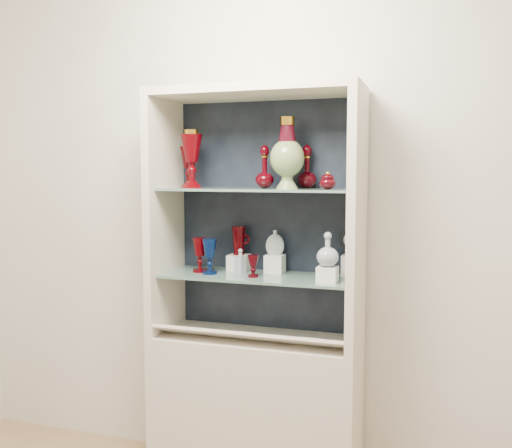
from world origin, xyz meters
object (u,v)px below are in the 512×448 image
(pedestal_lamp_right, at_px, (192,159))
(ruby_goblet_small, at_px, (253,266))
(cobalt_goblet, at_px, (210,256))
(enamel_urn, at_px, (287,153))
(lidded_bowl, at_px, (328,180))
(pedestal_lamp_left, at_px, (188,165))
(ruby_decanter_b, at_px, (307,165))
(ruby_pitcher, at_px, (239,240))
(ruby_decanter_a, at_px, (265,164))
(clear_square_bottle, at_px, (240,261))
(ruby_goblet_tall, at_px, (200,255))
(flat_flask, at_px, (275,242))
(clear_round_decanter, at_px, (328,250))
(cameo_medallion, at_px, (351,241))

(pedestal_lamp_right, height_order, ruby_goblet_small, pedestal_lamp_right)
(cobalt_goblet, bearing_deg, enamel_urn, 4.91)
(lidded_bowl, bearing_deg, pedestal_lamp_left, 169.77)
(ruby_decanter_b, bearing_deg, pedestal_lamp_left, -176.30)
(ruby_pitcher, bearing_deg, enamel_urn, -15.94)
(pedestal_lamp_right, distance_m, ruby_goblet_small, 0.61)
(ruby_goblet_small, bearing_deg, ruby_decanter_a, 72.12)
(lidded_bowl, bearing_deg, clear_square_bottle, 169.18)
(pedestal_lamp_right, height_order, ruby_goblet_tall, pedestal_lamp_right)
(ruby_pitcher, relative_size, flat_flask, 1.15)
(cobalt_goblet, xyz_separation_m, clear_round_decanter, (0.59, -0.02, 0.06))
(enamel_urn, distance_m, ruby_decanter_a, 0.14)
(pedestal_lamp_left, xyz_separation_m, ruby_goblet_tall, (0.09, -0.07, -0.45))
(clear_round_decanter, bearing_deg, enamel_urn, 164.43)
(ruby_decanter_a, height_order, clear_square_bottle, ruby_decanter_a)
(pedestal_lamp_right, bearing_deg, ruby_decanter_a, 8.55)
(pedestal_lamp_left, distance_m, clear_square_bottle, 0.56)
(cobalt_goblet, bearing_deg, ruby_decanter_a, 16.43)
(lidded_bowl, bearing_deg, enamel_urn, 163.63)
(lidded_bowl, bearing_deg, cameo_medallion, 67.39)
(enamel_urn, distance_m, ruby_decanter_b, 0.14)
(pedestal_lamp_right, height_order, cobalt_goblet, pedestal_lamp_right)
(cobalt_goblet, height_order, ruby_goblet_tall, same)
(pedestal_lamp_right, distance_m, enamel_urn, 0.48)
(lidded_bowl, height_order, cobalt_goblet, lidded_bowl)
(pedestal_lamp_left, height_order, lidded_bowl, pedestal_lamp_left)
(enamel_urn, relative_size, clear_square_bottle, 2.69)
(ruby_decanter_b, height_order, ruby_pitcher, ruby_decanter_b)
(ruby_pitcher, bearing_deg, ruby_goblet_tall, -144.19)
(ruby_decanter_a, xyz_separation_m, lidded_bowl, (0.33, -0.10, -0.07))
(clear_square_bottle, xyz_separation_m, clear_round_decanter, (0.45, -0.08, 0.08))
(lidded_bowl, relative_size, ruby_pitcher, 0.56)
(cobalt_goblet, xyz_separation_m, flat_flask, (0.30, 0.12, 0.07))
(pedestal_lamp_left, relative_size, cameo_medallion, 1.67)
(ruby_goblet_small, height_order, flat_flask, flat_flask)
(ruby_pitcher, height_order, flat_flask, ruby_pitcher)
(ruby_goblet_tall, height_order, ruby_goblet_small, ruby_goblet_tall)
(ruby_decanter_b, bearing_deg, clear_square_bottle, -164.17)
(ruby_decanter_a, bearing_deg, cameo_medallion, 12.24)
(ruby_pitcher, bearing_deg, lidded_bowl, -14.17)
(pedestal_lamp_right, relative_size, enamel_urn, 0.85)
(enamel_urn, bearing_deg, pedestal_lamp_right, -178.73)
(enamel_urn, height_order, lidded_bowl, enamel_urn)
(clear_square_bottle, distance_m, clear_round_decanter, 0.46)
(ruby_decanter_a, distance_m, ruby_pitcher, 0.42)
(lidded_bowl, distance_m, ruby_goblet_small, 0.54)
(ruby_goblet_small, bearing_deg, pedestal_lamp_left, 162.68)
(lidded_bowl, distance_m, ruby_pitcher, 0.60)
(pedestal_lamp_right, bearing_deg, ruby_goblet_small, -6.18)
(ruby_pitcher, height_order, cameo_medallion, cameo_medallion)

